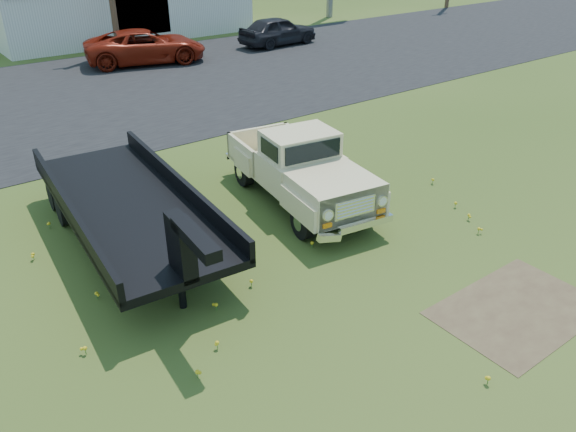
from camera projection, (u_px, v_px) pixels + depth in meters
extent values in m
plane|color=#314817|center=(345.00, 264.00, 11.45)|extent=(140.00, 140.00, 0.00)
cube|color=black|center=(90.00, 96.00, 22.04)|extent=(90.00, 14.00, 0.02)
cube|color=#503D2A|center=(518.00, 310.00, 10.13)|extent=(3.00, 2.00, 0.01)
cube|color=#503D2A|center=(178.00, 225.00, 12.87)|extent=(2.20, 1.60, 0.01)
cube|color=black|center=(143.00, 13.00, 30.12)|extent=(3.00, 0.10, 2.20)
imported|color=maroon|center=(146.00, 47.00, 26.50)|extent=(6.05, 3.93, 1.55)
imported|color=black|center=(278.00, 31.00, 30.19)|extent=(4.51, 2.02, 1.50)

